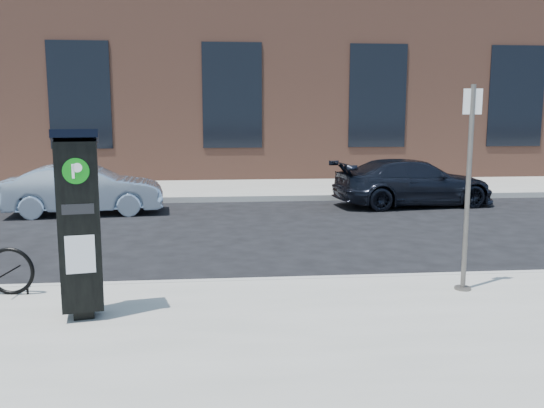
{
  "coord_description": "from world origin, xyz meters",
  "views": [
    {
      "loc": [
        -0.55,
        -7.71,
        2.42
      ],
      "look_at": [
        0.24,
        0.5,
        1.12
      ],
      "focal_mm": 38.0,
      "sensor_mm": 36.0,
      "label": 1
    }
  ],
  "objects": [
    {
      "name": "parking_kiosk",
      "position": [
        -2.06,
        -1.33,
        1.23
      ],
      "size": [
        0.55,
        0.51,
        2.11
      ],
      "rotation": [
        0.0,
        0.0,
        0.19
      ],
      "color": "black",
      "rests_on": "sidewalk_near"
    },
    {
      "name": "bike_rack",
      "position": [
        -3.16,
        -0.4,
        0.45
      ],
      "size": [
        0.62,
        0.12,
        0.61
      ],
      "rotation": [
        0.0,
        0.0,
        -0.11
      ],
      "color": "black",
      "rests_on": "sidewalk_near"
    },
    {
      "name": "sidewalk_far",
      "position": [
        0.0,
        14.0,
        0.07
      ],
      "size": [
        60.0,
        12.0,
        0.15
      ],
      "primitive_type": "cube",
      "color": "gray",
      "rests_on": "ground"
    },
    {
      "name": "car_dark",
      "position": [
        4.59,
        6.91,
        0.61
      ],
      "size": [
        4.39,
        2.18,
        1.23
      ],
      "primitive_type": "imported",
      "rotation": [
        0.0,
        0.0,
        1.68
      ],
      "color": "black",
      "rests_on": "ground"
    },
    {
      "name": "ground",
      "position": [
        0.0,
        0.0,
        0.0
      ],
      "size": [
        120.0,
        120.0,
        0.0
      ],
      "primitive_type": "plane",
      "color": "black",
      "rests_on": "ground"
    },
    {
      "name": "curb_far",
      "position": [
        0.0,
        8.02,
        0.07
      ],
      "size": [
        60.0,
        0.12,
        0.16
      ],
      "primitive_type": "cube",
      "color": "#9E9B93",
      "rests_on": "ground"
    },
    {
      "name": "building",
      "position": [
        -0.0,
        17.0,
        4.15
      ],
      "size": [
        28.0,
        10.05,
        8.25
      ],
      "color": "brown",
      "rests_on": "ground"
    },
    {
      "name": "car_silver",
      "position": [
        -3.74,
        6.4,
        0.61
      ],
      "size": [
        3.81,
        1.64,
        1.22
      ],
      "primitive_type": "imported",
      "rotation": [
        0.0,
        0.0,
        1.67
      ],
      "color": "#9BB0C6",
      "rests_on": "ground"
    },
    {
      "name": "sign_pole",
      "position": [
        2.62,
        -0.75,
        1.45
      ],
      "size": [
        0.23,
        0.21,
        2.62
      ],
      "rotation": [
        0.0,
        0.0,
        -0.14
      ],
      "color": "#514C47",
      "rests_on": "sidewalk_near"
    },
    {
      "name": "curb_near",
      "position": [
        0.0,
        -0.02,
        0.07
      ],
      "size": [
        60.0,
        0.12,
        0.16
      ],
      "primitive_type": "cube",
      "color": "#9E9B93",
      "rests_on": "ground"
    }
  ]
}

